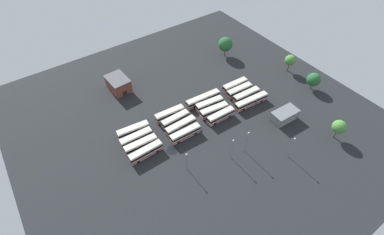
{
  "coord_description": "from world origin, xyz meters",
  "views": [
    {
      "loc": [
        41.98,
        57.66,
        75.5
      ],
      "look_at": [
        1.53,
        0.1,
        1.46
      ],
      "focal_mm": 26.54,
      "sensor_mm": 36.0,
      "label": 1
    }
  ],
  "objects_px": {
    "bus_row2_slot3": "(185,133)",
    "lamp_post_near_entrance": "(247,141)",
    "tree_northeast": "(225,44)",
    "bus_row0_slot2": "(246,95)",
    "bus_row3_slot1": "(136,138)",
    "bus_row1_slot2": "(214,110)",
    "bus_row3_slot0": "(133,130)",
    "tree_west_edge": "(339,127)",
    "bus_row2_slot1": "(175,120)",
    "bus_row0_slot0": "(235,85)",
    "bus_row3_slot2": "(141,145)",
    "lamp_post_far_corner": "(291,147)",
    "maintenance_shelter": "(286,112)",
    "bus_row0_slot3": "(251,101)",
    "bus_row1_slot1": "(209,104)",
    "bus_row3_slot3": "(146,152)",
    "tree_north_edge": "(314,80)",
    "bus_row1_slot0": "(203,99)",
    "tree_northwest": "(290,60)",
    "bus_row2_slot0": "(170,114)",
    "depot_building": "(118,84)",
    "bus_row1_slot3": "(221,116)",
    "bus_row2_slot2": "(181,126)",
    "lamp_post_mid_lot": "(187,161)",
    "bus_row0_slot1": "(239,90)",
    "lamp_post_by_building": "(232,148)"
  },
  "relations": [
    {
      "from": "bus_row0_slot0",
      "to": "bus_row1_slot2",
      "type": "relative_size",
      "value": 0.99
    },
    {
      "from": "bus_row3_slot2",
      "to": "bus_row3_slot3",
      "type": "xyz_separation_m",
      "value": [
        0.08,
        3.55,
        0.0
      ]
    },
    {
      "from": "bus_row1_slot0",
      "to": "tree_northwest",
      "type": "relative_size",
      "value": 1.85
    },
    {
      "from": "bus_row1_slot0",
      "to": "bus_row3_slot0",
      "type": "relative_size",
      "value": 1.26
    },
    {
      "from": "depot_building",
      "to": "tree_north_edge",
      "type": "relative_size",
      "value": 1.43
    },
    {
      "from": "tree_northeast",
      "to": "bus_row0_slot2",
      "type": "bearing_deg",
      "value": 66.39
    },
    {
      "from": "bus_row1_slot0",
      "to": "depot_building",
      "type": "xyz_separation_m",
      "value": [
        23.13,
        -25.56,
        1.07
      ]
    },
    {
      "from": "bus_row2_slot3",
      "to": "lamp_post_near_entrance",
      "type": "xyz_separation_m",
      "value": [
        -12.52,
        16.38,
        3.42
      ]
    },
    {
      "from": "bus_row1_slot0",
      "to": "bus_row2_slot3",
      "type": "height_order",
      "value": "same"
    },
    {
      "from": "bus_row0_slot1",
      "to": "bus_row1_slot0",
      "type": "bearing_deg",
      "value": -16.2
    },
    {
      "from": "bus_row2_slot2",
      "to": "lamp_post_mid_lot",
      "type": "xyz_separation_m",
      "value": [
        7.57,
        14.8,
        2.51
      ]
    },
    {
      "from": "bus_row1_slot3",
      "to": "tree_north_edge",
      "type": "distance_m",
      "value": 41.7
    },
    {
      "from": "bus_row3_slot3",
      "to": "tree_northeast",
      "type": "height_order",
      "value": "tree_northeast"
    },
    {
      "from": "bus_row1_slot0",
      "to": "lamp_post_far_corner",
      "type": "distance_m",
      "value": 37.19
    },
    {
      "from": "tree_west_edge",
      "to": "bus_row3_slot0",
      "type": "bearing_deg",
      "value": -36.38
    },
    {
      "from": "bus_row3_slot0",
      "to": "depot_building",
      "type": "height_order",
      "value": "depot_building"
    },
    {
      "from": "bus_row0_slot1",
      "to": "depot_building",
      "type": "xyz_separation_m",
      "value": [
        37.77,
        -29.81,
        1.07
      ]
    },
    {
      "from": "maintenance_shelter",
      "to": "tree_north_edge",
      "type": "xyz_separation_m",
      "value": [
        -22.08,
        -5.58,
        0.73
      ]
    },
    {
      "from": "bus_row0_slot3",
      "to": "tree_west_edge",
      "type": "bearing_deg",
      "value": 113.33
    },
    {
      "from": "bus_row3_slot1",
      "to": "bus_row3_slot2",
      "type": "height_order",
      "value": "same"
    },
    {
      "from": "bus_row0_slot0",
      "to": "tree_northwest",
      "type": "relative_size",
      "value": 1.44
    },
    {
      "from": "bus_row0_slot1",
      "to": "bus_row0_slot3",
      "type": "relative_size",
      "value": 0.78
    },
    {
      "from": "bus_row3_slot1",
      "to": "bus_row1_slot2",
      "type": "bearing_deg",
      "value": 170.89
    },
    {
      "from": "bus_row1_slot3",
      "to": "tree_west_edge",
      "type": "xyz_separation_m",
      "value": [
        -26.63,
        29.0,
        3.5
      ]
    },
    {
      "from": "bus_row3_slot0",
      "to": "tree_west_edge",
      "type": "distance_m",
      "value": 69.17
    },
    {
      "from": "tree_northwest",
      "to": "bus_row2_slot2",
      "type": "bearing_deg",
      "value": 1.76
    },
    {
      "from": "maintenance_shelter",
      "to": "tree_north_edge",
      "type": "distance_m",
      "value": 22.79
    },
    {
      "from": "bus_row3_slot0",
      "to": "lamp_post_mid_lot",
      "type": "height_order",
      "value": "lamp_post_mid_lot"
    },
    {
      "from": "bus_row3_slot0",
      "to": "bus_row2_slot1",
      "type": "bearing_deg",
      "value": 164.3
    },
    {
      "from": "bus_row2_slot1",
      "to": "tree_west_edge",
      "type": "xyz_separation_m",
      "value": [
        -41.01,
        36.87,
        3.5
      ]
    },
    {
      "from": "bus_row3_slot3",
      "to": "lamp_post_mid_lot",
      "type": "xyz_separation_m",
      "value": [
        -7.83,
        11.93,
        2.51
      ]
    },
    {
      "from": "bus_row1_slot0",
      "to": "bus_row2_slot0",
      "type": "bearing_deg",
      "value": -2.37
    },
    {
      "from": "bus_row0_slot2",
      "to": "maintenance_shelter",
      "type": "xyz_separation_m",
      "value": [
        -3.6,
        16.17,
        2.02
      ]
    },
    {
      "from": "bus_row2_slot3",
      "to": "depot_building",
      "type": "distance_m",
      "value": 36.8
    },
    {
      "from": "bus_row0_slot3",
      "to": "bus_row2_slot3",
      "type": "xyz_separation_m",
      "value": [
        29.57,
        -1.16,
        -0.0
      ]
    },
    {
      "from": "bus_row2_slot0",
      "to": "tree_north_edge",
      "type": "height_order",
      "value": "tree_north_edge"
    },
    {
      "from": "bus_row0_slot3",
      "to": "lamp_post_near_entrance",
      "type": "bearing_deg",
      "value": 41.77
    },
    {
      "from": "bus_row1_slot1",
      "to": "bus_row2_slot1",
      "type": "bearing_deg",
      "value": -2.33
    },
    {
      "from": "bus_row1_slot3",
      "to": "lamp_post_mid_lot",
      "type": "bearing_deg",
      "value": 25.67
    },
    {
      "from": "bus_row1_slot1",
      "to": "bus_row2_slot1",
      "type": "xyz_separation_m",
      "value": [
        14.8,
        -0.6,
        -0.0
      ]
    },
    {
      "from": "lamp_post_far_corner",
      "to": "bus_row3_slot0",
      "type": "bearing_deg",
      "value": -45.8
    },
    {
      "from": "bus_row3_slot2",
      "to": "lamp_post_far_corner",
      "type": "height_order",
      "value": "lamp_post_far_corner"
    },
    {
      "from": "bus_row3_slot0",
      "to": "bus_row3_slot1",
      "type": "height_order",
      "value": "same"
    },
    {
      "from": "depot_building",
      "to": "tree_northeast",
      "type": "distance_m",
      "value": 50.69
    },
    {
      "from": "bus_row2_slot3",
      "to": "bus_row3_slot3",
      "type": "xyz_separation_m",
      "value": [
        14.77,
        -0.84,
        0.0
      ]
    },
    {
      "from": "bus_row1_slot1",
      "to": "bus_row3_slot0",
      "type": "relative_size",
      "value": 0.98
    },
    {
      "from": "bus_row0_slot1",
      "to": "maintenance_shelter",
      "type": "distance_m",
      "value": 20.33
    },
    {
      "from": "lamp_post_by_building",
      "to": "bus_row3_slot1",
      "type": "bearing_deg",
      "value": -47.22
    },
    {
      "from": "bus_row3_slot2",
      "to": "maintenance_shelter",
      "type": "distance_m",
      "value": 51.95
    },
    {
      "from": "bus_row0_slot0",
      "to": "tree_west_edge",
      "type": "relative_size",
      "value": 1.45
    }
  ]
}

